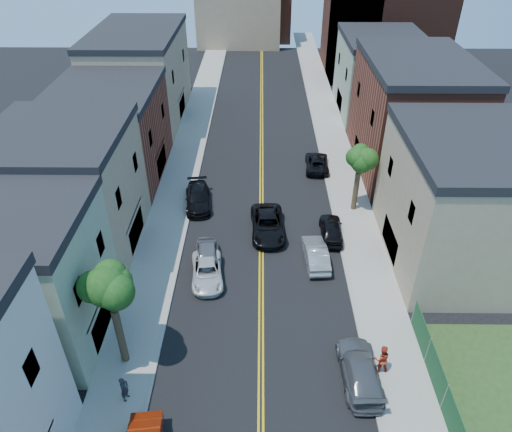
{
  "coord_description": "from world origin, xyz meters",
  "views": [
    {
      "loc": [
        -0.1,
        -3.85,
        22.78
      ],
      "look_at": [
        -0.42,
        26.06,
        2.0
      ],
      "focal_mm": 33.23,
      "sensor_mm": 36.0,
      "label": 1
    }
  ],
  "objects_px": {
    "dark_car_right_far": "(317,162)",
    "pedestrian_left": "(124,389)",
    "grey_car_left": "(208,258)",
    "pedestrian_right": "(381,359)",
    "black_car_left": "(198,198)",
    "black_car_right": "(331,229)",
    "white_pickup": "(207,272)",
    "grey_car_right": "(360,370)",
    "black_suv_lane": "(268,225)",
    "silver_car_right": "(316,254)"
  },
  "relations": [
    {
      "from": "black_car_right",
      "to": "dark_car_right_far",
      "type": "bearing_deg",
      "value": -86.75
    },
    {
      "from": "silver_car_right",
      "to": "black_suv_lane",
      "type": "relative_size",
      "value": 0.8
    },
    {
      "from": "black_suv_lane",
      "to": "pedestrian_right",
      "type": "relative_size",
      "value": 2.93
    },
    {
      "from": "pedestrian_left",
      "to": "white_pickup",
      "type": "bearing_deg",
      "value": -4.27
    },
    {
      "from": "grey_car_right",
      "to": "black_suv_lane",
      "type": "distance_m",
      "value": 14.6
    },
    {
      "from": "grey_car_left",
      "to": "silver_car_right",
      "type": "xyz_separation_m",
      "value": [
        7.88,
        0.55,
        -0.01
      ]
    },
    {
      "from": "pedestrian_left",
      "to": "pedestrian_right",
      "type": "bearing_deg",
      "value": -66.63
    },
    {
      "from": "black_suv_lane",
      "to": "black_car_left",
      "type": "bearing_deg",
      "value": 143.82
    },
    {
      "from": "silver_car_right",
      "to": "white_pickup",
      "type": "bearing_deg",
      "value": 10.1
    },
    {
      "from": "grey_car_left",
      "to": "black_suv_lane",
      "type": "xyz_separation_m",
      "value": [
        4.39,
        4.1,
        0.04
      ]
    },
    {
      "from": "black_car_right",
      "to": "pedestrian_left",
      "type": "bearing_deg",
      "value": 52.08
    },
    {
      "from": "pedestrian_left",
      "to": "pedestrian_right",
      "type": "xyz_separation_m",
      "value": [
        13.99,
        2.0,
        0.13
      ]
    },
    {
      "from": "dark_car_right_far",
      "to": "black_suv_lane",
      "type": "xyz_separation_m",
      "value": [
        -4.93,
        -10.65,
        0.12
      ]
    },
    {
      "from": "grey_car_right",
      "to": "pedestrian_left",
      "type": "height_order",
      "value": "pedestrian_left"
    },
    {
      "from": "white_pickup",
      "to": "dark_car_right_far",
      "type": "distance_m",
      "value": 18.61
    },
    {
      "from": "silver_car_right",
      "to": "black_suv_lane",
      "type": "distance_m",
      "value": 4.97
    },
    {
      "from": "black_suv_lane",
      "to": "silver_car_right",
      "type": "bearing_deg",
      "value": -48.42
    },
    {
      "from": "dark_car_right_far",
      "to": "black_suv_lane",
      "type": "relative_size",
      "value": 0.84
    },
    {
      "from": "pedestrian_right",
      "to": "dark_car_right_far",
      "type": "bearing_deg",
      "value": -88.69
    },
    {
      "from": "pedestrian_left",
      "to": "grey_car_left",
      "type": "bearing_deg",
      "value": -1.52
    },
    {
      "from": "black_car_right",
      "to": "silver_car_right",
      "type": "xyz_separation_m",
      "value": [
        -1.51,
        -3.07,
        0.0
      ]
    },
    {
      "from": "grey_car_right",
      "to": "pedestrian_left",
      "type": "relative_size",
      "value": 3.13
    },
    {
      "from": "grey_car_right",
      "to": "black_suv_lane",
      "type": "bearing_deg",
      "value": -71.63
    },
    {
      "from": "grey_car_left",
      "to": "dark_car_right_far",
      "type": "relative_size",
      "value": 0.93
    },
    {
      "from": "white_pickup",
      "to": "grey_car_left",
      "type": "xyz_separation_m",
      "value": [
        -0.09,
        1.41,
        0.1
      ]
    },
    {
      "from": "silver_car_right",
      "to": "pedestrian_left",
      "type": "distance_m",
      "value": 16.21
    },
    {
      "from": "grey_car_right",
      "to": "pedestrian_right",
      "type": "xyz_separation_m",
      "value": [
        1.25,
        0.49,
        0.35
      ]
    },
    {
      "from": "white_pickup",
      "to": "grey_car_right",
      "type": "height_order",
      "value": "grey_car_right"
    },
    {
      "from": "white_pickup",
      "to": "black_suv_lane",
      "type": "relative_size",
      "value": 0.83
    },
    {
      "from": "dark_car_right_far",
      "to": "grey_car_right",
      "type": "bearing_deg",
      "value": 93.2
    },
    {
      "from": "silver_car_right",
      "to": "grey_car_right",
      "type": "bearing_deg",
      "value": 94.39
    },
    {
      "from": "black_car_left",
      "to": "dark_car_right_far",
      "type": "height_order",
      "value": "black_car_left"
    },
    {
      "from": "black_car_right",
      "to": "pedestrian_left",
      "type": "distance_m",
      "value": 19.49
    },
    {
      "from": "pedestrian_left",
      "to": "pedestrian_right",
      "type": "height_order",
      "value": "pedestrian_right"
    },
    {
      "from": "black_car_right",
      "to": "dark_car_right_far",
      "type": "distance_m",
      "value": 11.13
    },
    {
      "from": "black_suv_lane",
      "to": "white_pickup",
      "type": "bearing_deg",
      "value": -130.95
    },
    {
      "from": "pedestrian_left",
      "to": "black_car_left",
      "type": "bearing_deg",
      "value": 10.03
    },
    {
      "from": "white_pickup",
      "to": "silver_car_right",
      "type": "distance_m",
      "value": 8.03
    },
    {
      "from": "grey_car_left",
      "to": "pedestrian_right",
      "type": "distance_m",
      "value": 14.02
    },
    {
      "from": "white_pickup",
      "to": "black_car_left",
      "type": "relative_size",
      "value": 0.9
    },
    {
      "from": "white_pickup",
      "to": "grey_car_left",
      "type": "bearing_deg",
      "value": 87.0
    },
    {
      "from": "black_car_left",
      "to": "black_car_right",
      "type": "xyz_separation_m",
      "value": [
        11.0,
        -4.4,
        -0.01
      ]
    },
    {
      "from": "black_car_left",
      "to": "pedestrian_right",
      "type": "bearing_deg",
      "value": -61.78
    },
    {
      "from": "silver_car_right",
      "to": "dark_car_right_far",
      "type": "xyz_separation_m",
      "value": [
        1.44,
        14.19,
        -0.08
      ]
    },
    {
      "from": "white_pickup",
      "to": "silver_car_right",
      "type": "bearing_deg",
      "value": 7.43
    },
    {
      "from": "black_car_right",
      "to": "black_suv_lane",
      "type": "height_order",
      "value": "black_suv_lane"
    },
    {
      "from": "grey_car_right",
      "to": "black_car_right",
      "type": "distance_m",
      "value": 13.24
    },
    {
      "from": "grey_car_left",
      "to": "silver_car_right",
      "type": "relative_size",
      "value": 0.97
    },
    {
      "from": "black_car_left",
      "to": "pedestrian_left",
      "type": "relative_size",
      "value": 3.1
    },
    {
      "from": "dark_car_right_far",
      "to": "pedestrian_left",
      "type": "relative_size",
      "value": 2.85
    }
  ]
}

